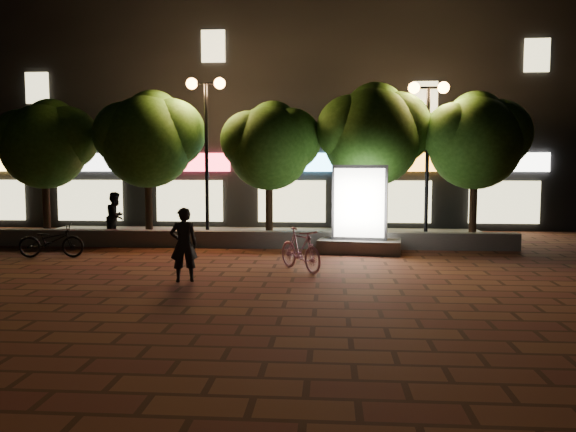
# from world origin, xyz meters

# --- Properties ---
(ground) EXTENTS (80.00, 80.00, 0.00)m
(ground) POSITION_xyz_m (0.00, 0.00, 0.00)
(ground) COLOR brown
(ground) RESTS_ON ground
(retaining_wall) EXTENTS (16.00, 0.45, 0.50)m
(retaining_wall) POSITION_xyz_m (0.00, 4.00, 0.25)
(retaining_wall) COLOR slate
(retaining_wall) RESTS_ON ground
(sidewalk) EXTENTS (16.00, 5.00, 0.08)m
(sidewalk) POSITION_xyz_m (0.00, 6.50, 0.04)
(sidewalk) COLOR slate
(sidewalk) RESTS_ON ground
(building_block) EXTENTS (28.00, 8.12, 11.30)m
(building_block) POSITION_xyz_m (-0.01, 12.99, 5.00)
(building_block) COLOR black
(building_block) RESTS_ON ground
(tree_far_left) EXTENTS (3.36, 2.80, 4.63)m
(tree_far_left) POSITION_xyz_m (-6.95, 5.46, 3.29)
(tree_far_left) COLOR black
(tree_far_left) RESTS_ON sidewalk
(tree_left) EXTENTS (3.60, 3.00, 4.89)m
(tree_left) POSITION_xyz_m (-3.45, 5.46, 3.44)
(tree_left) COLOR black
(tree_left) RESTS_ON sidewalk
(tree_mid) EXTENTS (3.24, 2.70, 4.50)m
(tree_mid) POSITION_xyz_m (0.55, 5.46, 3.22)
(tree_mid) COLOR black
(tree_mid) RESTS_ON sidewalk
(tree_right) EXTENTS (3.72, 3.10, 5.07)m
(tree_right) POSITION_xyz_m (3.86, 5.46, 3.57)
(tree_right) COLOR black
(tree_right) RESTS_ON sidewalk
(tree_far_right) EXTENTS (3.48, 2.90, 4.76)m
(tree_far_right) POSITION_xyz_m (7.05, 5.46, 3.37)
(tree_far_right) COLOR black
(tree_far_right) RESTS_ON sidewalk
(street_lamp_left) EXTENTS (1.26, 0.36, 5.18)m
(street_lamp_left) POSITION_xyz_m (-1.50, 5.20, 4.03)
(street_lamp_left) COLOR black
(street_lamp_left) RESTS_ON sidewalk
(street_lamp_right) EXTENTS (1.26, 0.36, 4.98)m
(street_lamp_right) POSITION_xyz_m (5.50, 5.20, 3.89)
(street_lamp_right) COLOR black
(street_lamp_right) RESTS_ON sidewalk
(ad_kiosk) EXTENTS (2.43, 1.45, 2.49)m
(ad_kiosk) POSITION_xyz_m (3.32, 3.19, 1.01)
(ad_kiosk) COLOR slate
(ad_kiosk) RESTS_ON ground
(scooter_pink) EXTENTS (1.37, 1.64, 1.01)m
(scooter_pink) POSITION_xyz_m (1.78, 0.25, 0.51)
(scooter_pink) COLOR #D58CB8
(scooter_pink) RESTS_ON ground
(rider) EXTENTS (0.67, 0.54, 1.60)m
(rider) POSITION_xyz_m (-0.64, -1.19, 0.80)
(rider) COLOR black
(rider) RESTS_ON ground
(scooter_parked) EXTENTS (1.79, 0.84, 0.91)m
(scooter_parked) POSITION_xyz_m (-5.03, 1.73, 0.45)
(scooter_parked) COLOR black
(scooter_parked) RESTS_ON ground
(pedestrian) EXTENTS (0.68, 0.82, 1.57)m
(pedestrian) POSITION_xyz_m (-4.28, 4.50, 0.86)
(pedestrian) COLOR black
(pedestrian) RESTS_ON sidewalk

